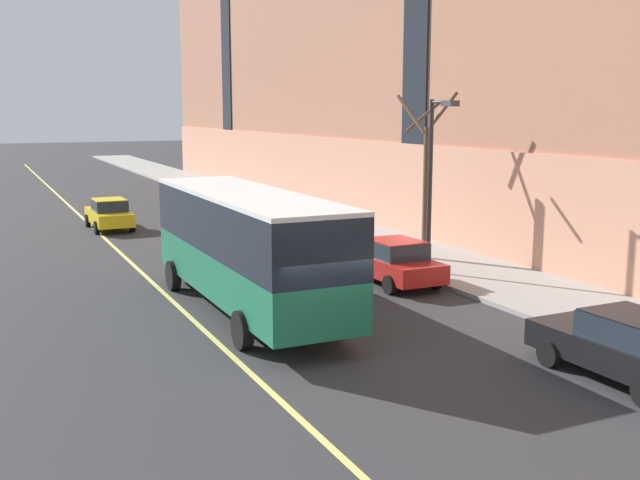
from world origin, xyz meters
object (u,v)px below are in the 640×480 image
object	(u,v)px
parked_car_red_2	(393,261)
street_lamp	(434,167)
city_bus	(246,243)
taxi_cab	(109,214)
parked_car_black_5	(627,346)
street_tree_far_uptown	(426,178)
parked_car_darkgray_3	(197,193)

from	to	relation	value
parked_car_red_2	street_lamp	bearing A→B (deg)	8.45
city_bus	taxi_cab	bearing A→B (deg)	93.22
parked_car_red_2	parked_car_black_5	bearing A→B (deg)	-90.71
city_bus	taxi_cab	xyz separation A→B (m)	(-1.00, 17.84, -1.31)
parked_car_red_2	street_tree_far_uptown	world-z (taller)	street_tree_far_uptown
parked_car_red_2	street_tree_far_uptown	xyz separation A→B (m)	(3.11, 2.80, 2.53)
parked_car_black_5	street_lamp	bearing A→B (deg)	79.85
taxi_cab	parked_car_darkgray_3	bearing A→B (deg)	48.67
parked_car_darkgray_3	taxi_cab	distance (m)	10.23
parked_car_darkgray_3	street_lamp	world-z (taller)	street_lamp
parked_car_black_5	city_bus	bearing A→B (deg)	122.63
taxi_cab	street_lamp	world-z (taller)	street_lamp
city_bus	parked_car_darkgray_3	bearing A→B (deg)	77.29
city_bus	taxi_cab	world-z (taller)	city_bus
city_bus	parked_car_black_5	size ratio (longest dim) A/B	2.41
parked_car_red_2	city_bus	bearing A→B (deg)	-166.30
street_tree_far_uptown	parked_car_darkgray_3	bearing A→B (deg)	98.58
parked_car_darkgray_3	street_tree_far_uptown	xyz separation A→B (m)	(3.21, -21.30, 2.54)
parked_car_darkgray_3	street_tree_far_uptown	size ratio (longest dim) A/B	0.69
parked_car_red_2	parked_car_black_5	size ratio (longest dim) A/B	0.98
street_tree_far_uptown	taxi_cab	bearing A→B (deg)	126.23
city_bus	street_tree_far_uptown	size ratio (longest dim) A/B	1.66
city_bus	street_lamp	xyz separation A→B (m)	(7.64, 1.69, 1.89)
street_tree_far_uptown	street_lamp	world-z (taller)	street_tree_far_uptown
parked_car_darkgray_3	city_bus	bearing A→B (deg)	-102.71
city_bus	parked_car_black_5	world-z (taller)	city_bus
city_bus	taxi_cab	size ratio (longest dim) A/B	2.51
parked_car_darkgray_3	parked_car_black_5	size ratio (longest dim) A/B	0.99
parked_car_red_2	parked_car_darkgray_3	world-z (taller)	same
parked_car_black_5	street_tree_far_uptown	bearing A→B (deg)	76.20
parked_car_darkgray_3	parked_car_black_5	distance (m)	34.48
city_bus	parked_car_darkgray_3	xyz separation A→B (m)	(5.76, 25.53, -1.31)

